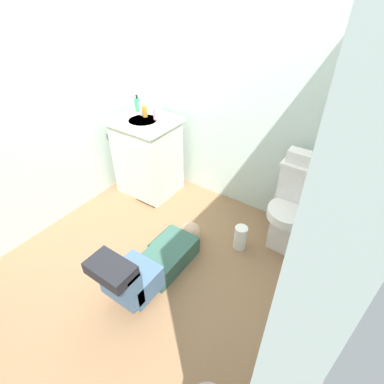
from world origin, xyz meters
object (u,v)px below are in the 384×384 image
(soap_dispenser, at_px, (137,105))
(toilet, at_px, (293,208))
(toiletry_bag, at_px, (322,163))
(paper_towel_roll, at_px, (240,238))
(vanity_cabinet, at_px, (148,156))
(tissue_box, at_px, (302,157))
(bottle_clear, at_px, (142,108))
(bottle_white, at_px, (157,107))
(bottle_pink, at_px, (156,114))
(faucet, at_px, (153,110))
(bottle_amber, at_px, (145,111))
(person_plumber, at_px, (152,263))

(soap_dispenser, bearing_deg, toilet, -1.27)
(toiletry_bag, distance_m, paper_towel_roll, 0.90)
(vanity_cabinet, xyz_separation_m, soap_dispenser, (-0.19, 0.13, 0.47))
(vanity_cabinet, relative_size, paper_towel_roll, 3.57)
(toiletry_bag, distance_m, soap_dispenser, 1.83)
(toilet, xyz_separation_m, tissue_box, (-0.04, 0.09, 0.43))
(tissue_box, relative_size, paper_towel_roll, 0.96)
(bottle_clear, xyz_separation_m, paper_towel_roll, (1.32, -0.31, -0.77))
(toilet, height_order, paper_towel_roll, toilet)
(bottle_white, relative_size, bottle_pink, 1.53)
(toilet, distance_m, faucet, 1.61)
(toilet, bearing_deg, soap_dispenser, 178.73)
(faucet, height_order, soap_dispenser, soap_dispenser)
(soap_dispenser, relative_size, paper_towel_roll, 0.72)
(faucet, height_order, bottle_pink, bottle_pink)
(tissue_box, relative_size, bottle_white, 1.33)
(bottle_amber, bearing_deg, tissue_box, 4.48)
(person_plumber, relative_size, toiletry_bag, 8.59)
(toilet, distance_m, bottle_clear, 1.70)
(toilet, distance_m, vanity_cabinet, 1.53)
(toiletry_bag, bearing_deg, bottle_clear, -176.84)
(bottle_white, bearing_deg, toiletry_bag, 0.72)
(faucet, distance_m, bottle_pink, 0.12)
(vanity_cabinet, relative_size, faucet, 8.20)
(bottle_white, distance_m, bottle_pink, 0.11)
(bottle_amber, bearing_deg, faucet, 67.99)
(tissue_box, xyz_separation_m, bottle_pink, (-1.39, -0.11, 0.07))
(vanity_cabinet, bearing_deg, bottle_amber, 123.08)
(soap_dispenser, relative_size, bottle_amber, 1.52)
(bottle_white, bearing_deg, toilet, -2.72)
(bottle_clear, bearing_deg, toilet, 0.17)
(bottle_pink, bearing_deg, faucet, 140.30)
(toilet, height_order, bottle_amber, bottle_amber)
(soap_dispenser, height_order, bottle_amber, soap_dispenser)
(vanity_cabinet, xyz_separation_m, paper_towel_roll, (1.23, -0.23, -0.30))
(toilet, bearing_deg, bottle_clear, -179.83)
(toilet, xyz_separation_m, bottle_amber, (-1.57, -0.03, 0.51))
(bottle_clear, distance_m, bottle_pink, 0.19)
(bottle_amber, bearing_deg, paper_towel_roll, -12.94)
(bottle_clear, bearing_deg, soap_dispenser, 156.90)
(vanity_cabinet, height_order, faucet, faucet)
(person_plumber, xyz_separation_m, bottle_pink, (-0.73, 0.99, 0.70))
(bottle_pink, bearing_deg, toiletry_bag, 4.14)
(vanity_cabinet, bearing_deg, bottle_clear, 138.10)
(tissue_box, bearing_deg, toilet, -63.57)
(toilet, height_order, person_plumber, toilet)
(bottle_pink, bearing_deg, toilet, 0.84)
(toilet, relative_size, faucet, 7.50)
(vanity_cabinet, height_order, person_plumber, vanity_cabinet)
(person_plumber, bearing_deg, toiletry_bag, 53.43)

